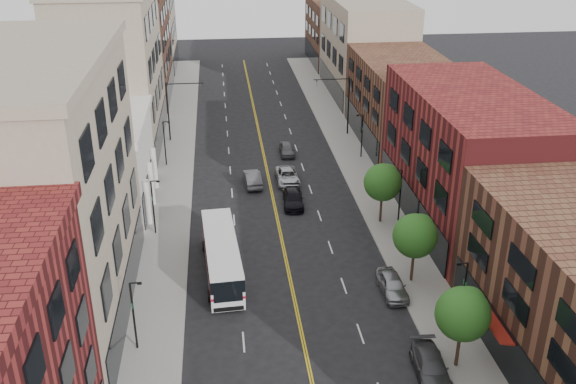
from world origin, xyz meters
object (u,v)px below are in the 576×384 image
object	(u,v)px
city_bus	(222,254)
car_parked_far	(392,285)
car_lane_c	(287,149)
car_parked_mid	(431,367)
car_lane_behind	(253,178)
car_lane_b	(287,176)
car_lane_a	(293,199)

from	to	relation	value
city_bus	car_parked_far	world-z (taller)	city_bus
car_lane_c	car_parked_mid	bearing A→B (deg)	-83.50
car_parked_far	car_lane_behind	world-z (taller)	car_lane_behind
car_lane_b	car_lane_behind	bearing A→B (deg)	-176.53
car_lane_behind	car_lane_a	distance (m)	6.33
car_parked_far	car_parked_mid	bearing A→B (deg)	-91.15
car_parked_mid	car_lane_c	xyz separation A→B (m)	(-4.73, 38.64, -0.02)
car_lane_a	car_lane_b	bearing A→B (deg)	92.52
car_lane_b	city_bus	bearing A→B (deg)	-113.31
car_lane_a	car_lane_c	size ratio (longest dim) A/B	1.19
car_lane_a	car_lane_b	distance (m)	5.48
car_lane_a	city_bus	bearing A→B (deg)	-117.96
city_bus	car_parked_mid	size ratio (longest dim) A/B	2.39
car_lane_b	car_parked_far	bearing A→B (deg)	-76.29
car_lane_a	car_lane_behind	bearing A→B (deg)	127.83
car_parked_mid	car_parked_far	world-z (taller)	car_parked_far
car_parked_mid	car_lane_b	bearing A→B (deg)	103.79
city_bus	car_lane_c	distance (m)	26.30
car_lane_behind	car_lane_c	xyz separation A→B (m)	(4.47, 8.23, -0.07)
car_parked_far	car_lane_a	size ratio (longest dim) A/B	0.92
car_parked_mid	car_parked_far	bearing A→B (deg)	93.56
car_parked_mid	city_bus	bearing A→B (deg)	136.51
car_parked_mid	car_lane_b	world-z (taller)	car_parked_mid
car_parked_far	car_lane_a	xyz separation A→B (m)	(-5.61, 15.98, -0.06)
car_lane_a	car_lane_b	world-z (taller)	car_lane_b
car_lane_a	car_lane_c	world-z (taller)	car_lane_a
car_parked_mid	car_parked_far	distance (m)	9.22
car_lane_behind	car_lane_b	world-z (taller)	car_lane_behind
car_parked_mid	car_lane_a	bearing A→B (deg)	106.10
city_bus	car_lane_c	xyz separation A→B (m)	(7.91, 25.06, -1.02)
city_bus	car_lane_a	size ratio (longest dim) A/B	2.44
city_bus	car_lane_b	size ratio (longest dim) A/B	2.31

